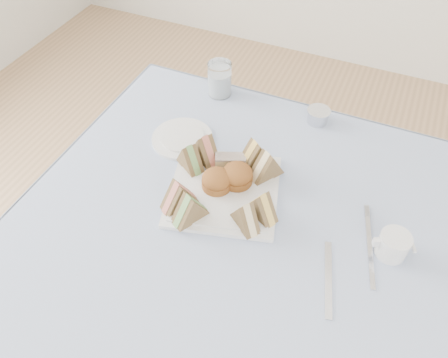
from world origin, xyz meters
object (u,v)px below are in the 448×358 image
at_px(serving_plate, 224,191).
at_px(creamer_jug, 393,245).
at_px(water_glass, 220,79).
at_px(table, 229,300).

distance_m(serving_plate, creamer_jug, 0.41).
relative_size(water_glass, creamer_jug, 1.56).
relative_size(serving_plate, creamer_jug, 3.92).
distance_m(serving_plate, water_glass, 0.41).
bearing_deg(table, serving_plate, 122.29).
bearing_deg(creamer_jug, serving_plate, 154.11).
xyz_separation_m(serving_plate, water_glass, (-0.17, 0.37, 0.05)).
relative_size(serving_plate, water_glass, 2.51).
bearing_deg(creamer_jug, table, 167.80).
distance_m(table, creamer_jug, 0.54).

